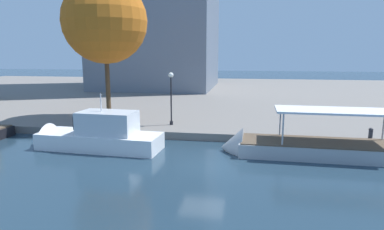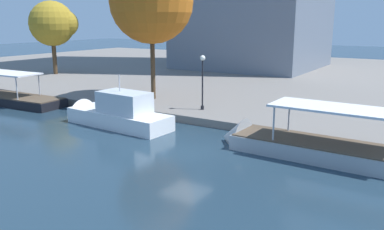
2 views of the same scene
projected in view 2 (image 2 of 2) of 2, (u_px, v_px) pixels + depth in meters
ground_plane at (186, 151)px, 23.12m from camera, size 220.00×220.00×0.00m
dock_promenade at (329, 79)px, 50.18m from camera, size 120.00×55.00×0.57m
motor_yacht_1 at (114, 116)px, 28.83m from camera, size 9.25×3.09×4.64m
tour_boat_2 at (315, 150)px, 22.14m from camera, size 12.59×3.24×4.01m
lamp_post at (203, 76)px, 30.81m from camera, size 0.41×0.41×4.21m
tree_1 at (53, 24)px, 50.85m from camera, size 5.80×5.66×9.25m
tree_2 at (152, 0)px, 34.05m from camera, size 7.11×7.11×11.91m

